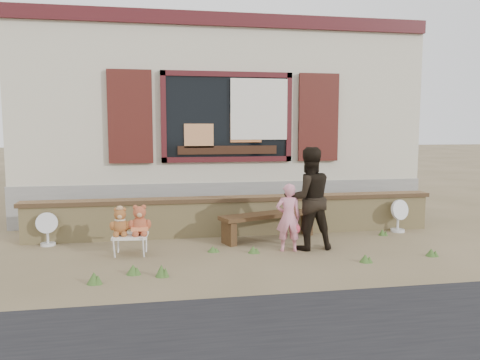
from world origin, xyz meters
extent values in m
plane|color=brown|center=(0.00, 0.00, 0.00)|extent=(80.00, 80.00, 0.00)
cube|color=#BBB097|center=(0.00, 4.50, 2.40)|extent=(8.00, 5.00, 3.20)
cube|color=gray|center=(0.00, 4.50, 0.40)|extent=(8.04, 5.04, 0.80)
cube|color=black|center=(0.00, 1.97, 2.05)|extent=(2.30, 0.04, 1.50)
cube|color=#431317|center=(0.00, 1.95, 2.85)|extent=(2.50, 0.08, 0.10)
cube|color=#431317|center=(0.00, 1.95, 1.25)|extent=(2.50, 0.08, 0.10)
cube|color=#431317|center=(-1.20, 1.95, 2.05)|extent=(0.10, 0.08, 1.70)
cube|color=#431317|center=(1.20, 1.95, 2.05)|extent=(0.10, 0.08, 1.70)
cube|color=#350E0E|center=(-1.80, 1.94, 2.05)|extent=(0.80, 0.07, 1.70)
cube|color=#350E0E|center=(1.80, 1.94, 2.05)|extent=(0.80, 0.07, 1.70)
cube|color=silver|center=(0.60, 1.90, 2.20)|extent=(1.10, 0.02, 1.15)
cube|color=#431317|center=(0.00, 1.98, 3.85)|extent=(8.00, 0.12, 0.25)
cube|color=black|center=(0.00, 1.94, 1.43)|extent=(1.90, 0.06, 0.16)
cube|color=tan|center=(-0.55, 1.94, 1.70)|extent=(0.55, 0.06, 0.45)
cube|color=#E08447|center=(0.35, 1.94, 1.85)|extent=(0.60, 0.06, 0.55)
cube|color=tan|center=(0.00, 1.00, 0.30)|extent=(7.00, 0.30, 0.60)
cube|color=brown|center=(0.00, 1.00, 0.63)|extent=(7.10, 0.36, 0.07)
cube|color=#382513|center=(0.48, 0.58, 0.41)|extent=(1.75, 0.94, 0.06)
cube|color=#382513|center=(-0.23, 0.32, 0.18)|extent=(0.21, 0.34, 0.37)
cube|color=#382513|center=(1.19, 0.83, 0.18)|extent=(0.21, 0.34, 0.37)
cube|color=silver|center=(-1.74, -0.02, 0.28)|extent=(0.52, 0.47, 0.04)
cylinder|color=silver|center=(-1.96, -0.19, 0.13)|extent=(0.02, 0.02, 0.26)
cylinder|color=silver|center=(-1.55, -0.22, 0.13)|extent=(0.02, 0.02, 0.26)
cylinder|color=silver|center=(-1.93, 0.19, 0.13)|extent=(0.02, 0.02, 0.26)
cylinder|color=silver|center=(-1.51, 0.15, 0.13)|extent=(0.02, 0.02, 0.26)
imported|color=pink|center=(0.59, -0.22, 0.51)|extent=(0.41, 0.30, 1.03)
imported|color=black|center=(0.93, -0.14, 0.78)|extent=(0.78, 0.62, 1.56)
cylinder|color=silver|center=(-3.05, 0.76, 0.02)|extent=(0.23, 0.23, 0.04)
cylinder|color=silver|center=(-3.05, 0.76, 0.16)|extent=(0.04, 0.04, 0.29)
cylinder|color=silver|center=(-3.05, 0.76, 0.37)|extent=(0.34, 0.14, 0.33)
cylinder|color=silver|center=(2.89, 0.71, 0.02)|extent=(0.25, 0.25, 0.04)
cylinder|color=silver|center=(2.89, 0.71, 0.18)|extent=(0.04, 0.04, 0.31)
cylinder|color=silver|center=(2.89, 0.71, 0.40)|extent=(0.38, 0.21, 0.36)
cone|color=#3B5D25|center=(2.48, 0.49, 0.06)|extent=(0.13, 0.13, 0.11)
cone|color=#3B5D25|center=(-1.30, -1.12, 0.08)|extent=(0.16, 0.16, 0.15)
cone|color=#3B5D25|center=(2.55, -0.86, 0.06)|extent=(0.15, 0.15, 0.11)
cone|color=#3B5D25|center=(0.05, -0.24, 0.05)|extent=(0.16, 0.16, 0.11)
cone|color=#3B5D25|center=(-0.53, -0.07, 0.04)|extent=(0.17, 0.17, 0.09)
cone|color=#3B5D25|center=(1.48, -0.98, 0.06)|extent=(0.16, 0.16, 0.11)
cone|color=#3B5D25|center=(-1.66, -0.97, 0.06)|extent=(0.18, 0.18, 0.13)
cone|color=#3B5D25|center=(-2.10, -1.26, 0.07)|extent=(0.17, 0.17, 0.14)
camera|label=1|loc=(-1.33, -6.88, 1.85)|focal=35.00mm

